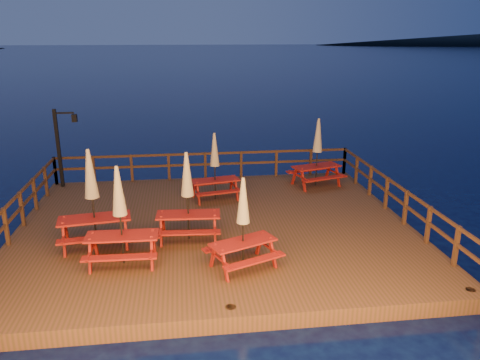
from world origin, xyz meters
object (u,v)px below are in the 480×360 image
at_px(lamp_post, 62,141).
at_px(picnic_table_1, 317,151).
at_px(picnic_table_0, 215,165).
at_px(picnic_table_2, 120,214).

height_order(lamp_post, picnic_table_1, lamp_post).
distance_m(picnic_table_0, picnic_table_2, 5.34).
bearing_deg(picnic_table_2, picnic_table_0, 60.92).
relative_size(lamp_post, picnic_table_2, 1.15).
bearing_deg(picnic_table_1, picnic_table_0, 178.88).
relative_size(picnic_table_1, picnic_table_2, 1.01).
relative_size(lamp_post, picnic_table_0, 1.25).
xyz_separation_m(picnic_table_0, picnic_table_2, (-2.72, -4.59, 0.11)).
height_order(picnic_table_0, picnic_table_2, picnic_table_2).
bearing_deg(picnic_table_0, lamp_post, 147.05).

